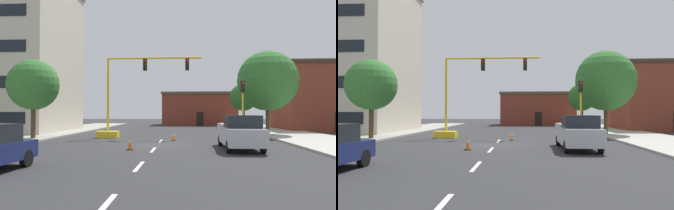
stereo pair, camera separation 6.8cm
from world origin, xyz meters
The scene contains 18 objects.
ground_plane centered at (0.00, 0.00, 0.00)m, with size 160.00×160.00×0.00m, color #2D2D30.
sidewalk_left centered at (-11.78, 8.00, 0.07)m, with size 6.00×56.00×0.14m, color #9E998E.
sidewalk_right centered at (11.78, 8.00, 0.07)m, with size 6.00×56.00×0.14m, color #B2ADA3.
lane_stripe_seg_0 centered at (0.00, -14.00, 0.00)m, with size 0.16×2.40×0.01m, color silver.
lane_stripe_seg_1 centered at (0.00, -8.50, 0.00)m, with size 0.16×2.40×0.01m, color silver.
lane_stripe_seg_2 centered at (0.00, -3.00, 0.00)m, with size 0.16×2.40×0.01m, color silver.
lane_stripe_seg_3 centered at (0.00, 2.50, 0.00)m, with size 0.16×2.40×0.01m, color silver.
building_tall_left centered at (-18.27, 12.43, 8.32)m, with size 14.48×12.47×16.63m.
building_brick_center centered at (4.14, 33.14, 2.74)m, with size 12.41×8.45×5.45m.
building_row_right centered at (18.51, 18.53, 4.00)m, with size 10.57×9.70×7.98m.
traffic_signal_gantry centered at (-3.62, 5.39, 2.23)m, with size 8.82×1.20×6.83m.
traffic_light_pole_right centered at (6.72, 5.97, 3.53)m, with size 0.32×0.47×4.80m.
tree_left_near centered at (-10.02, 2.89, 4.30)m, with size 3.95×3.95×6.29m.
tree_right_mid centered at (9.50, 8.74, 5.09)m, with size 5.59×5.59×7.90m.
tree_right_far centered at (9.49, 20.85, 4.12)m, with size 3.60×3.60×5.94m.
pickup_truck_silver centered at (5.02, -2.49, 0.97)m, with size 2.07×5.42×1.99m.
traffic_cone_roadside_a centered at (-1.31, -3.10, 0.36)m, with size 0.36×0.36×0.74m.
traffic_cone_roadside_b centered at (0.94, 3.16, 0.30)m, with size 0.36×0.36×0.60m.
Camera 2 is at (1.93, -21.08, 2.17)m, focal length 33.71 mm.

